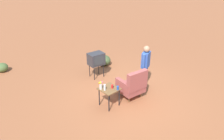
{
  "coord_description": "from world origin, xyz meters",
  "views": [
    {
      "loc": [
        4.68,
        3.97,
        3.94
      ],
      "look_at": [
        0.05,
        -0.81,
        0.65
      ],
      "focal_mm": 32.64,
      "sensor_mm": 36.0,
      "label": 1
    }
  ],
  "objects_px": {
    "armchair": "(132,85)",
    "tv_on_stand": "(96,59)",
    "side_table": "(109,91)",
    "person_standing": "(145,65)",
    "soda_can_blue": "(118,88)",
    "flower_vase": "(101,85)",
    "soda_can_red": "(112,86)",
    "bottle_short_clear": "(105,87)"
  },
  "relations": [
    {
      "from": "armchair",
      "to": "soda_can_blue",
      "type": "height_order",
      "value": "armchair"
    },
    {
      "from": "soda_can_red",
      "to": "soda_can_blue",
      "type": "xyz_separation_m",
      "value": [
        -0.06,
        0.18,
        0.0
      ]
    },
    {
      "from": "tv_on_stand",
      "to": "bottle_short_clear",
      "type": "relative_size",
      "value": 5.15
    },
    {
      "from": "armchair",
      "to": "side_table",
      "type": "height_order",
      "value": "armchair"
    },
    {
      "from": "side_table",
      "to": "person_standing",
      "type": "height_order",
      "value": "person_standing"
    },
    {
      "from": "armchair",
      "to": "tv_on_stand",
      "type": "relative_size",
      "value": 1.03
    },
    {
      "from": "side_table",
      "to": "bottle_short_clear",
      "type": "height_order",
      "value": "bottle_short_clear"
    },
    {
      "from": "side_table",
      "to": "flower_vase",
      "type": "bearing_deg",
      "value": -34.92
    },
    {
      "from": "soda_can_red",
      "to": "bottle_short_clear",
      "type": "bearing_deg",
      "value": -16.6
    },
    {
      "from": "tv_on_stand",
      "to": "soda_can_red",
      "type": "height_order",
      "value": "tv_on_stand"
    },
    {
      "from": "tv_on_stand",
      "to": "bottle_short_clear",
      "type": "distance_m",
      "value": 2.1
    },
    {
      "from": "tv_on_stand",
      "to": "person_standing",
      "type": "bearing_deg",
      "value": 109.68
    },
    {
      "from": "soda_can_red",
      "to": "flower_vase",
      "type": "height_order",
      "value": "flower_vase"
    },
    {
      "from": "person_standing",
      "to": "soda_can_blue",
      "type": "height_order",
      "value": "person_standing"
    },
    {
      "from": "armchair",
      "to": "soda_can_red",
      "type": "bearing_deg",
      "value": -10.94
    },
    {
      "from": "person_standing",
      "to": "flower_vase",
      "type": "height_order",
      "value": "person_standing"
    },
    {
      "from": "soda_can_red",
      "to": "flower_vase",
      "type": "bearing_deg",
      "value": -34.85
    },
    {
      "from": "soda_can_red",
      "to": "flower_vase",
      "type": "distance_m",
      "value": 0.37
    },
    {
      "from": "armchair",
      "to": "flower_vase",
      "type": "height_order",
      "value": "armchair"
    },
    {
      "from": "person_standing",
      "to": "soda_can_red",
      "type": "height_order",
      "value": "person_standing"
    },
    {
      "from": "tv_on_stand",
      "to": "person_standing",
      "type": "relative_size",
      "value": 0.63
    },
    {
      "from": "side_table",
      "to": "soda_can_red",
      "type": "distance_m",
      "value": 0.18
    },
    {
      "from": "tv_on_stand",
      "to": "soda_can_blue",
      "type": "relative_size",
      "value": 8.44
    },
    {
      "from": "tv_on_stand",
      "to": "soda_can_red",
      "type": "distance_m",
      "value": 2.04
    },
    {
      "from": "side_table",
      "to": "tv_on_stand",
      "type": "height_order",
      "value": "tv_on_stand"
    },
    {
      "from": "person_standing",
      "to": "bottle_short_clear",
      "type": "distance_m",
      "value": 1.83
    },
    {
      "from": "armchair",
      "to": "bottle_short_clear",
      "type": "xyz_separation_m",
      "value": [
        1.04,
        -0.23,
        0.23
      ]
    },
    {
      "from": "side_table",
      "to": "person_standing",
      "type": "bearing_deg",
      "value": 176.24
    },
    {
      "from": "person_standing",
      "to": "soda_can_red",
      "type": "xyz_separation_m",
      "value": [
        1.57,
        -0.05,
        -0.25
      ]
    },
    {
      "from": "soda_can_red",
      "to": "bottle_short_clear",
      "type": "relative_size",
      "value": 0.61
    },
    {
      "from": "person_standing",
      "to": "flower_vase",
      "type": "xyz_separation_m",
      "value": [
        1.86,
        -0.26,
        -0.16
      ]
    },
    {
      "from": "soda_can_blue",
      "to": "bottle_short_clear",
      "type": "height_order",
      "value": "bottle_short_clear"
    },
    {
      "from": "armchair",
      "to": "soda_can_blue",
      "type": "relative_size",
      "value": 8.69
    },
    {
      "from": "soda_can_blue",
      "to": "flower_vase",
      "type": "height_order",
      "value": "flower_vase"
    },
    {
      "from": "armchair",
      "to": "side_table",
      "type": "xyz_separation_m",
      "value": [
        0.87,
        -0.21,
        0.04
      ]
    },
    {
      "from": "armchair",
      "to": "person_standing",
      "type": "xyz_separation_m",
      "value": [
        -0.77,
        -0.1,
        0.44
      ]
    },
    {
      "from": "tv_on_stand",
      "to": "side_table",
      "type": "bearing_deg",
      "value": 61.28
    },
    {
      "from": "soda_can_blue",
      "to": "bottle_short_clear",
      "type": "bearing_deg",
      "value": -39.36
    },
    {
      "from": "person_standing",
      "to": "soda_can_red",
      "type": "relative_size",
      "value": 13.44
    },
    {
      "from": "bottle_short_clear",
      "to": "flower_vase",
      "type": "xyz_separation_m",
      "value": [
        0.05,
        -0.13,
        0.05
      ]
    },
    {
      "from": "side_table",
      "to": "flower_vase",
      "type": "relative_size",
      "value": 2.38
    },
    {
      "from": "armchair",
      "to": "soda_can_red",
      "type": "xyz_separation_m",
      "value": [
        0.79,
        -0.15,
        0.19
      ]
    }
  ]
}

